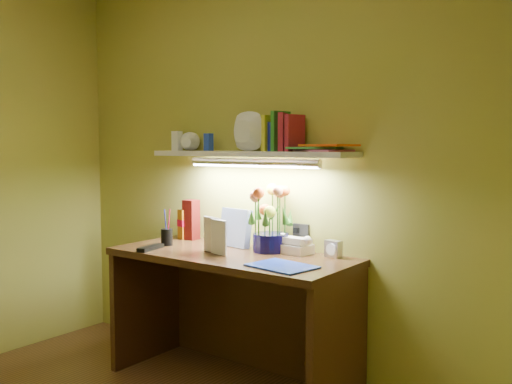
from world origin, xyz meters
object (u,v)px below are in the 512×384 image
(desk_clock, at_px, (333,249))
(whisky_bottle, at_px, (184,220))
(desk, at_px, (231,319))
(flower_bouquet, at_px, (271,220))
(telephone, at_px, (295,244))

(desk_clock, distance_m, whisky_bottle, 1.06)
(desk_clock, bearing_deg, desk, -144.50)
(desk, distance_m, flower_bouquet, 0.60)
(desk, height_order, telephone, telephone)
(desk_clock, height_order, whisky_bottle, whisky_bottle)
(desk, xyz_separation_m, flower_bouquet, (0.15, 0.18, 0.55))
(flower_bouquet, bearing_deg, desk_clock, 8.93)
(flower_bouquet, relative_size, telephone, 2.01)
(desk_clock, bearing_deg, whisky_bottle, -167.18)
(whisky_bottle, bearing_deg, flower_bouquet, -1.94)
(flower_bouquet, xyz_separation_m, whisky_bottle, (-0.69, 0.02, -0.06))
(desk_clock, relative_size, whisky_bottle, 0.38)
(flower_bouquet, relative_size, desk_clock, 3.92)
(telephone, xyz_separation_m, whisky_bottle, (-0.84, -0.00, 0.07))
(telephone, height_order, whisky_bottle, whisky_bottle)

